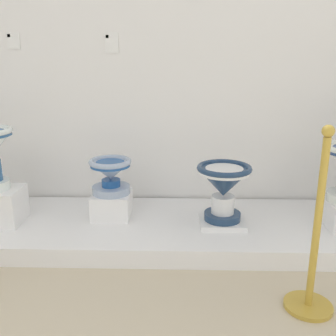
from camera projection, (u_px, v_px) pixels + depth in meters
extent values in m
cube|color=white|center=(170.00, 35.00, 3.12)|extent=(4.38, 0.06, 3.03)
cube|color=white|center=(168.00, 228.00, 3.01)|extent=(3.51, 0.98, 0.13)
cube|color=white|center=(112.00, 205.00, 3.05)|extent=(0.29, 0.30, 0.19)
cylinder|color=#9DB0CC|center=(111.00, 190.00, 3.01)|extent=(0.29, 0.29, 0.06)
cylinder|color=#1E4E95|center=(111.00, 183.00, 3.00)|extent=(0.14, 0.14, 0.05)
cone|color=#9DB0CC|center=(110.00, 171.00, 2.97)|extent=(0.31, 0.31, 0.14)
cylinder|color=#1E4E95|center=(110.00, 164.00, 2.96)|extent=(0.30, 0.30, 0.03)
torus|color=#9DB0CC|center=(110.00, 162.00, 2.95)|extent=(0.33, 0.33, 0.04)
cylinder|color=#1E4E95|center=(110.00, 162.00, 2.95)|extent=(0.22, 0.22, 0.01)
cube|color=white|center=(222.00, 222.00, 2.92)|extent=(0.34, 0.30, 0.04)
cylinder|color=navy|center=(222.00, 216.00, 2.91)|extent=(0.27, 0.27, 0.05)
cylinder|color=white|center=(223.00, 204.00, 2.89)|extent=(0.17, 0.17, 0.13)
cone|color=navy|center=(224.00, 182.00, 2.84)|extent=(0.39, 0.39, 0.21)
cylinder|color=white|center=(224.00, 171.00, 2.81)|extent=(0.38, 0.38, 0.03)
torus|color=navy|center=(224.00, 168.00, 2.81)|extent=(0.40, 0.40, 0.04)
cylinder|color=white|center=(224.00, 169.00, 2.81)|extent=(0.27, 0.27, 0.01)
cube|color=white|center=(13.00, 41.00, 3.14)|extent=(0.11, 0.01, 0.13)
cube|color=slate|center=(9.00, 36.00, 3.13)|extent=(0.02, 0.01, 0.02)
cube|color=white|center=(112.00, 43.00, 3.12)|extent=(0.11, 0.01, 0.16)
cube|color=#5B9E4C|center=(107.00, 36.00, 3.11)|extent=(0.02, 0.01, 0.02)
cylinder|color=gold|center=(308.00, 306.00, 2.17)|extent=(0.27, 0.27, 0.02)
cylinder|color=gold|center=(317.00, 226.00, 2.04)|extent=(0.04, 0.04, 0.95)
sphere|color=gold|center=(328.00, 131.00, 1.90)|extent=(0.06, 0.06, 0.06)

